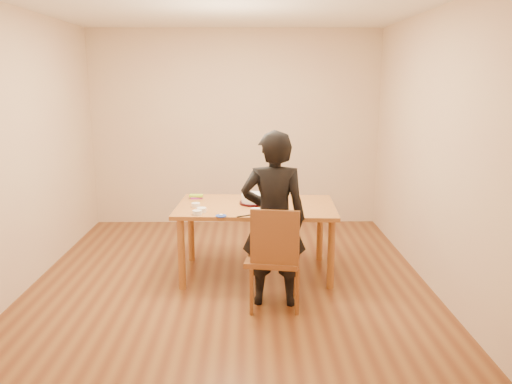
{
  "coord_description": "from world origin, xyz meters",
  "views": [
    {
      "loc": [
        0.21,
        -4.74,
        2.03
      ],
      "look_at": [
        0.27,
        0.23,
        0.9
      ],
      "focal_mm": 35.0,
      "sensor_mm": 36.0,
      "label": 1
    }
  ],
  "objects_px": {
    "dining_table": "(256,207)",
    "person": "(274,219)",
    "cake_plate": "(253,203)",
    "dining_chair": "(274,258)",
    "cake": "(253,198)"
  },
  "relations": [
    {
      "from": "dining_table",
      "to": "person",
      "type": "relative_size",
      "value": 1.01
    },
    {
      "from": "cake_plate",
      "to": "dining_chair",
      "type": "bearing_deg",
      "value": -77.9
    },
    {
      "from": "cake_plate",
      "to": "person",
      "type": "distance_m",
      "value": 0.8
    },
    {
      "from": "cake_plate",
      "to": "cake",
      "type": "distance_m",
      "value": 0.05
    },
    {
      "from": "cake_plate",
      "to": "person",
      "type": "bearing_deg",
      "value": -77.22
    },
    {
      "from": "cake_plate",
      "to": "cake",
      "type": "xyz_separation_m",
      "value": [
        0.0,
        0.0,
        0.05
      ]
    },
    {
      "from": "dining_table",
      "to": "cake",
      "type": "distance_m",
      "value": 0.1
    },
    {
      "from": "person",
      "to": "dining_chair",
      "type": "bearing_deg",
      "value": 92.45
    },
    {
      "from": "dining_table",
      "to": "cake_plate",
      "type": "height_order",
      "value": "cake_plate"
    },
    {
      "from": "dining_table",
      "to": "dining_chair",
      "type": "relative_size",
      "value": 3.48
    },
    {
      "from": "person",
      "to": "cake_plate",
      "type": "bearing_deg",
      "value": -74.77
    },
    {
      "from": "dining_table",
      "to": "person",
      "type": "distance_m",
      "value": 0.75
    },
    {
      "from": "dining_chair",
      "to": "cake_plate",
      "type": "xyz_separation_m",
      "value": [
        -0.18,
        0.82,
        0.31
      ]
    },
    {
      "from": "dining_chair",
      "to": "cake_plate",
      "type": "relative_size",
      "value": 1.6
    },
    {
      "from": "cake_plate",
      "to": "cake",
      "type": "height_order",
      "value": "cake"
    }
  ]
}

